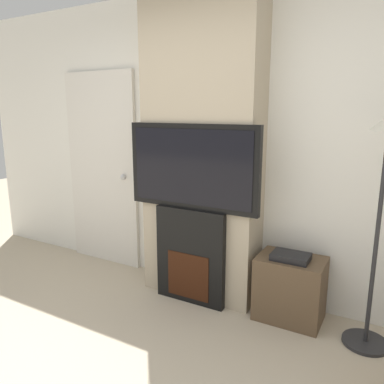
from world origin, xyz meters
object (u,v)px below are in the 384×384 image
Objects in this scene: television at (192,167)px; media_stand at (290,288)px; fireplace at (192,255)px; floor_lamp at (380,207)px.

television reaches higher than media_stand.
floor_lamp is (1.42, 0.05, 0.61)m from fireplace.
media_stand is at bearing 172.86° from floor_lamp.
television is 0.73× the size of floor_lamp.
floor_lamp reaches higher than fireplace.
television is 1.43m from floor_lamp.
fireplace is at bearing 90.00° from television.
fireplace is 0.71× the size of television.
floor_lamp reaches higher than television.
fireplace is 1.55m from floor_lamp.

